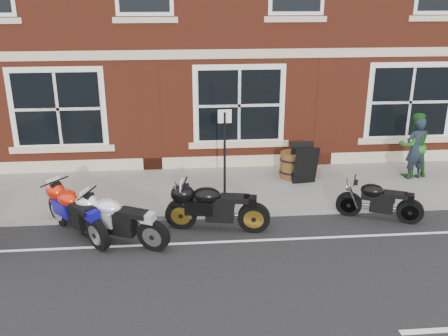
{
  "coord_description": "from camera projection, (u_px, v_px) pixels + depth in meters",
  "views": [
    {
      "loc": [
        -0.13,
        -9.21,
        5.14
      ],
      "look_at": [
        0.82,
        1.6,
        1.17
      ],
      "focal_mm": 40.0,
      "sensor_mm": 36.0,
      "label": 1
    }
  ],
  "objects": [
    {
      "name": "pedestrian_right",
      "position": [
        414.0,
        145.0,
        13.72
      ],
      "size": [
        0.93,
        0.75,
        1.8
      ],
      "primitive_type": "imported",
      "rotation": [
        0.0,
        0.0,
        3.22
      ],
      "color": "#1B611C",
      "rests_on": "sidewalk"
    },
    {
      "name": "sidewalk",
      "position": [
        189.0,
        190.0,
        13.18
      ],
      "size": [
        30.0,
        3.0,
        0.12
      ],
      "primitive_type": "cube",
      "color": "slate",
      "rests_on": "ground"
    },
    {
      "name": "parking_sign",
      "position": [
        225.0,
        149.0,
        12.03
      ],
      "size": [
        0.32,
        0.06,
        2.29
      ],
      "rotation": [
        0.0,
        0.0,
        0.03
      ],
      "color": "black",
      "rests_on": "sidewalk"
    },
    {
      "name": "kerb",
      "position": [
        190.0,
        216.0,
        11.7
      ],
      "size": [
        30.0,
        0.16,
        0.12
      ],
      "primitive_type": "cube",
      "color": "slate",
      "rests_on": "ground"
    },
    {
      "name": "moto_naked_black",
      "position": [
        378.0,
        199.0,
        11.53
      ],
      "size": [
        1.86,
        0.88,
        0.88
      ],
      "rotation": [
        0.0,
        0.0,
        1.17
      ],
      "color": "black",
      "rests_on": "ground"
    },
    {
      "name": "barrel_planter",
      "position": [
        291.0,
        165.0,
        13.79
      ],
      "size": [
        0.65,
        0.65,
        0.72
      ],
      "color": "#563F17",
      "rests_on": "sidewalk"
    },
    {
      "name": "moto_sport_red",
      "position": [
        77.0,
        210.0,
        10.72
      ],
      "size": [
        1.6,
        1.86,
        1.04
      ],
      "rotation": [
        0.0,
        0.0,
        0.7
      ],
      "color": "black",
      "rests_on": "ground"
    },
    {
      "name": "moto_sport_silver",
      "position": [
        119.0,
        218.0,
        10.41
      ],
      "size": [
        2.1,
        1.14,
        1.02
      ],
      "rotation": [
        0.0,
        0.0,
        1.11
      ],
      "color": "black",
      "rests_on": "ground"
    },
    {
      "name": "ground",
      "position": [
        192.0,
        248.0,
        10.39
      ],
      "size": [
        80.0,
        80.0,
        0.0
      ],
      "primitive_type": "plane",
      "color": "black",
      "rests_on": "ground"
    },
    {
      "name": "moto_sport_black",
      "position": [
        215.0,
        205.0,
        10.97
      ],
      "size": [
        2.31,
        0.6,
        1.05
      ],
      "rotation": [
        0.0,
        0.0,
        1.37
      ],
      "color": "black",
      "rests_on": "ground"
    },
    {
      "name": "pedestrian_left",
      "position": [
        416.0,
        149.0,
        13.55
      ],
      "size": [
        0.7,
        0.54,
        1.72
      ],
      "primitive_type": "imported",
      "rotation": [
        0.0,
        0.0,
        3.38
      ],
      "color": "black",
      "rests_on": "sidewalk"
    },
    {
      "name": "a_board_sign",
      "position": [
        304.0,
        163.0,
        13.39
      ],
      "size": [
        0.69,
        0.5,
        1.07
      ],
      "primitive_type": null,
      "rotation": [
        0.0,
        0.0,
        0.12
      ],
      "color": "black",
      "rests_on": "sidewalk"
    }
  ]
}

